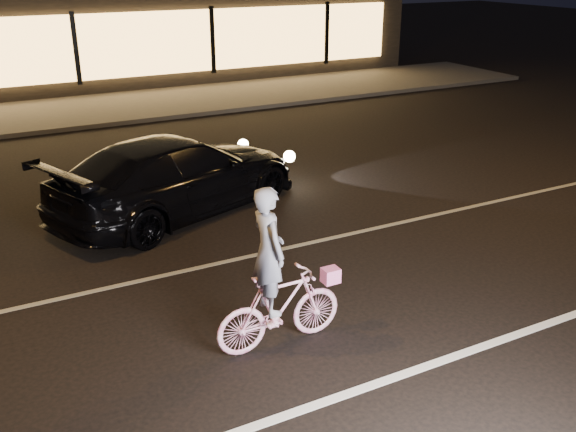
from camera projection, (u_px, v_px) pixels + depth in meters
ground at (316, 317)px, 8.17m from camera, size 90.00×90.00×0.00m
lane_stripe_near at (386, 380)px, 6.94m from camera, size 60.00×0.12×0.01m
lane_stripe_far at (251, 256)px, 9.81m from camera, size 60.00×0.10×0.01m
sidewalk at (94, 110)px, 18.80m from camera, size 30.00×4.00×0.12m
storefront at (51, 19)px, 22.90m from camera, size 25.40×8.42×4.20m
cyclist at (277, 292)px, 7.32m from camera, size 1.59×0.55×2.00m
sedan at (178, 175)px, 11.26m from camera, size 5.14×3.54×1.38m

